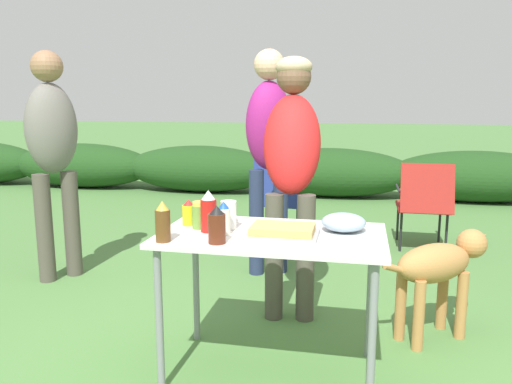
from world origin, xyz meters
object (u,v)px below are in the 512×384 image
object	(u,v)px
ketchup_bottle	(209,212)
bbq_sauce_bottle	(217,225)
dog	(440,267)
standing_person_with_beanie	(292,155)
beer_bottle	(163,222)
plate_stack	(217,219)
relish_jar	(199,215)
standing_person_in_navy_coat	(52,145)
paper_cup_stack	(229,215)
camp_chair_green_behind_table	(280,196)
camp_chair_near_hedge	(424,201)
mixing_bowl	(344,222)
mustard_bottle	(189,213)
food_tray	(283,232)
folding_table	(272,248)
mayo_bottle	(224,219)
standing_person_in_dark_puffer	(269,141)

from	to	relation	value
ketchup_bottle	bbq_sauce_bottle	bearing A→B (deg)	-62.80
dog	standing_person_with_beanie	bearing A→B (deg)	-140.40
standing_person_with_beanie	ketchup_bottle	bearing A→B (deg)	-115.21
beer_bottle	plate_stack	bearing A→B (deg)	72.29
relish_jar	standing_person_in_navy_coat	distance (m)	1.83
paper_cup_stack	camp_chair_green_behind_table	xyz separation A→B (m)	(-0.11, 2.37, -0.34)
camp_chair_near_hedge	mixing_bowl	bearing A→B (deg)	-106.28
mixing_bowl	paper_cup_stack	world-z (taller)	paper_cup_stack
paper_cup_stack	dog	xyz separation A→B (m)	(1.11, 0.55, -0.38)
mixing_bowl	paper_cup_stack	distance (m)	0.58
mustard_bottle	dog	bearing A→B (deg)	20.92
food_tray	ketchup_bottle	bearing A→B (deg)	176.43
folding_table	food_tray	xyz separation A→B (m)	(0.06, -0.06, 0.10)
beer_bottle	dog	world-z (taller)	beer_bottle
paper_cup_stack	standing_person_with_beanie	distance (m)	0.81
paper_cup_stack	dog	world-z (taller)	paper_cup_stack
standing_person_in_navy_coat	camp_chair_green_behind_table	bearing A→B (deg)	-12.91
food_tray	paper_cup_stack	world-z (taller)	paper_cup_stack
food_tray	relish_jar	distance (m)	0.45
mustard_bottle	relish_jar	world-z (taller)	relish_jar
mayo_bottle	camp_chair_near_hedge	bearing A→B (deg)	63.61
folding_table	relish_jar	bearing A→B (deg)	177.47
standing_person_with_beanie	dog	world-z (taller)	standing_person_with_beanie
food_tray	paper_cup_stack	size ratio (longest dim) A/B	2.34
mayo_bottle	standing_person_with_beanie	size ratio (longest dim) A/B	0.10
bbq_sauce_bottle	camp_chair_near_hedge	bearing A→B (deg)	65.19
mustard_bottle	relish_jar	bearing A→B (deg)	-35.27
beer_bottle	mayo_bottle	bearing A→B (deg)	37.41
paper_cup_stack	camp_chair_near_hedge	world-z (taller)	paper_cup_stack
mustard_bottle	standing_person_in_dark_puffer	bearing A→B (deg)	83.49
food_tray	beer_bottle	distance (m)	0.56
ketchup_bottle	plate_stack	bearing A→B (deg)	95.00
standing_person_in_navy_coat	standing_person_in_dark_puffer	bearing A→B (deg)	-38.57
paper_cup_stack	bbq_sauce_bottle	size ratio (longest dim) A/B	0.82
relish_jar	dog	xyz separation A→B (m)	(1.26, 0.57, -0.37)
folding_table	camp_chair_green_behind_table	xyz separation A→B (m)	(-0.34, 2.41, -0.20)
mixing_bowl	beer_bottle	distance (m)	0.89
camp_chair_near_hedge	folding_table	bearing A→B (deg)	-112.79
paper_cup_stack	mustard_bottle	size ratio (longest dim) A/B	1.06
camp_chair_near_hedge	bbq_sauce_bottle	bearing A→B (deg)	-114.97
food_tray	plate_stack	bearing A→B (deg)	149.56
paper_cup_stack	relish_jar	xyz separation A→B (m)	(-0.15, -0.02, -0.00)
food_tray	paper_cup_stack	xyz separation A→B (m)	(-0.29, 0.10, 0.05)
camp_chair_green_behind_table	food_tray	bearing A→B (deg)	-74.31
mayo_bottle	beer_bottle	bearing A→B (deg)	-142.59
mustard_bottle	camp_chair_near_hedge	size ratio (longest dim) A/B	0.16
bbq_sauce_bottle	standing_person_with_beanie	distance (m)	1.05
bbq_sauce_bottle	dog	size ratio (longest dim) A/B	0.26
paper_cup_stack	standing_person_in_navy_coat	size ratio (longest dim) A/B	0.08
paper_cup_stack	standing_person_in_navy_coat	xyz separation A→B (m)	(-1.64, 1.01, 0.24)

